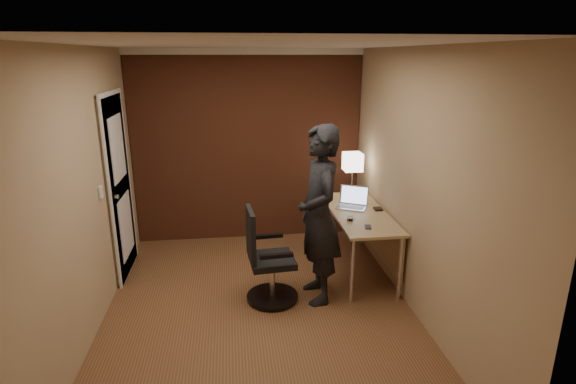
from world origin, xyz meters
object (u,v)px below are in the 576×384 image
(phone, at_px, (368,227))
(person, at_px, (319,215))
(desk, at_px, (365,222))
(laptop, at_px, (353,201))
(office_chair, at_px, (266,262))
(desk_lamp, at_px, (353,162))
(mouse, at_px, (350,219))
(wallet, at_px, (378,209))

(phone, relative_size, person, 0.06)
(desk, height_order, person, person)
(laptop, bearing_deg, office_chair, -146.32)
(desk_lamp, xyz_separation_m, laptop, (-0.11, -0.46, -0.35))
(desk_lamp, bearing_deg, desk, -90.82)
(phone, bearing_deg, mouse, 130.46)
(laptop, height_order, phone, laptop)
(person, bearing_deg, phone, 89.71)
(mouse, height_order, phone, mouse)
(mouse, distance_m, wallet, 0.49)
(desk, height_order, wallet, wallet)
(desk_lamp, bearing_deg, person, -119.10)
(wallet, distance_m, person, 0.98)
(phone, bearing_deg, office_chair, -164.92)
(person, bearing_deg, desk_lamp, 145.93)
(desk_lamp, bearing_deg, phone, -96.39)
(desk_lamp, height_order, phone, desk_lamp)
(desk, xyz_separation_m, desk_lamp, (0.01, 0.63, 0.55))
(mouse, relative_size, phone, 0.87)
(mouse, relative_size, person, 0.06)
(desk, relative_size, office_chair, 1.54)
(laptop, bearing_deg, mouse, -108.21)
(laptop, xyz_separation_m, office_chair, (-1.07, -0.71, -0.36))
(desk, relative_size, laptop, 3.64)
(phone, distance_m, person, 0.55)
(mouse, bearing_deg, wallet, 54.81)
(desk, xyz_separation_m, laptop, (-0.10, 0.18, 0.19))
(desk, height_order, office_chair, office_chair)
(wallet, bearing_deg, desk, -170.74)
(laptop, relative_size, phone, 3.59)
(desk_lamp, relative_size, mouse, 5.35)
(mouse, distance_m, person, 0.51)
(laptop, distance_m, mouse, 0.46)
(wallet, xyz_separation_m, person, (-0.80, -0.56, 0.16))
(laptop, relative_size, wallet, 3.75)
(phone, bearing_deg, desk, 89.04)
(mouse, xyz_separation_m, phone, (0.12, -0.23, -0.01))
(desk, bearing_deg, office_chair, -155.39)
(phone, xyz_separation_m, wallet, (0.27, 0.51, 0.01))
(desk, distance_m, mouse, 0.38)
(wallet, xyz_separation_m, office_chair, (-1.33, -0.56, -0.31))
(mouse, bearing_deg, desk_lamp, 94.07)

